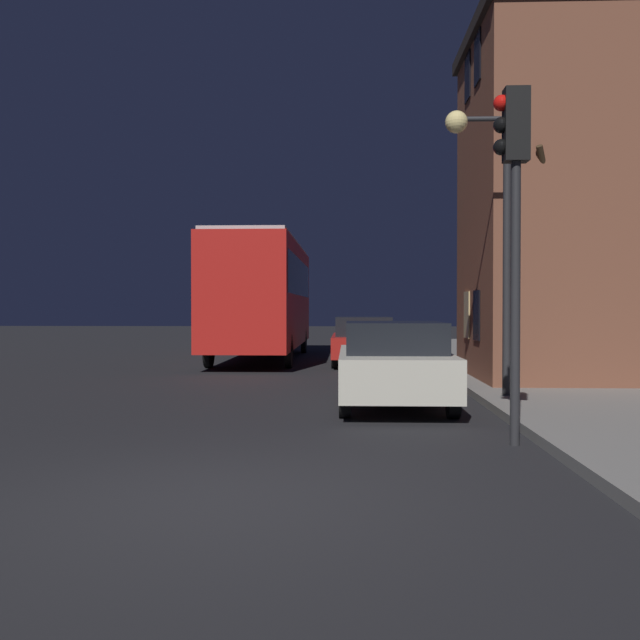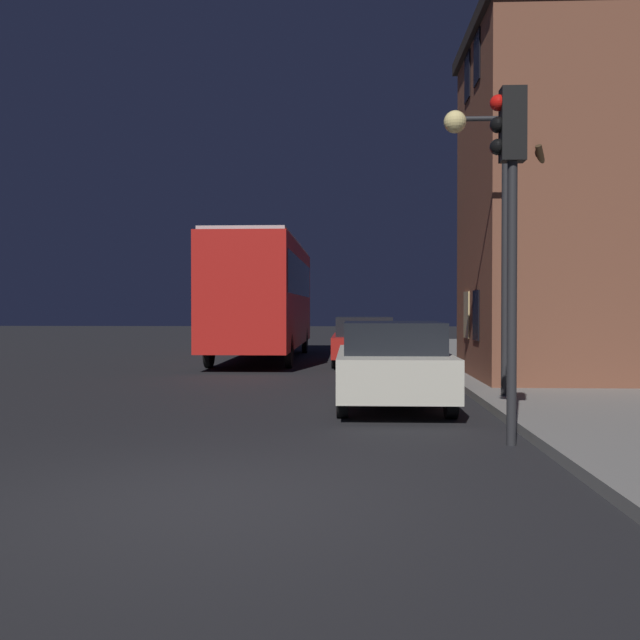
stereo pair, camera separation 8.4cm
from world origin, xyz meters
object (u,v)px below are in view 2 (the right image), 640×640
Objects in this scene: streetlamp at (485,198)px; bare_tree at (549,269)px; car_near_lane at (392,363)px; car_mid_lane at (363,340)px; bus at (264,290)px; traffic_light at (510,190)px.

bare_tree is at bearing 45.92° from streetlamp.
car_mid_lane is (-0.34, 9.08, -0.01)m from car_near_lane.
bus is at bearing 127.32° from bare_tree.
bus is at bearing 108.43° from traffic_light.
streetlamp is 1.21× the size of car_near_lane.
car_near_lane is (-3.24, -2.15, -1.73)m from bare_tree.
bare_tree is (1.99, 5.58, -0.67)m from traffic_light.
streetlamp is 3.39m from car_near_lane.
car_near_lane is (-1.68, -0.54, -2.90)m from streetlamp.
streetlamp is 4.02m from traffic_light.
traffic_light is at bearing -82.77° from car_mid_lane.
car_near_lane is at bearing 110.01° from traffic_light.
traffic_light is at bearing -69.99° from car_near_lane.
traffic_light is 0.93× the size of bare_tree.
streetlamp is 1.12× the size of car_mid_lane.
bus is (-4.85, 14.55, -0.87)m from traffic_light.
streetlamp reaches higher than car_mid_lane.
bare_tree is 1.13× the size of car_near_lane.
bus is at bearing 116.53° from streetlamp.
bus is 2.48× the size of car_near_lane.
car_mid_lane is (-1.59, 12.51, -2.41)m from traffic_light.
traffic_light reaches higher than bus.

